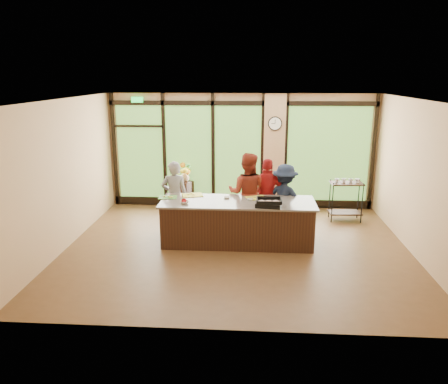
# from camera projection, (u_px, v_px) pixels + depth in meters

# --- Properties ---
(floor) EXTENTS (7.00, 7.00, 0.00)m
(floor) POSITION_uv_depth(u_px,v_px,m) (237.00, 248.00, 8.99)
(floor) COLOR #50341C
(floor) RESTS_ON ground
(ceiling) EXTENTS (7.00, 7.00, 0.00)m
(ceiling) POSITION_uv_depth(u_px,v_px,m) (238.00, 100.00, 8.21)
(ceiling) COLOR silver
(ceiling) RESTS_ON back_wall
(back_wall) EXTENTS (7.00, 0.00, 7.00)m
(back_wall) POSITION_uv_depth(u_px,v_px,m) (242.00, 151.00, 11.49)
(back_wall) COLOR tan
(back_wall) RESTS_ON floor
(left_wall) EXTENTS (0.00, 6.00, 6.00)m
(left_wall) POSITION_uv_depth(u_px,v_px,m) (65.00, 175.00, 8.83)
(left_wall) COLOR tan
(left_wall) RESTS_ON floor
(right_wall) EXTENTS (0.00, 6.00, 6.00)m
(right_wall) POSITION_uv_depth(u_px,v_px,m) (419.00, 180.00, 8.38)
(right_wall) COLOR tan
(right_wall) RESTS_ON floor
(window_wall) EXTENTS (6.90, 0.12, 3.00)m
(window_wall) POSITION_uv_depth(u_px,v_px,m) (248.00, 156.00, 11.47)
(window_wall) COLOR tan
(window_wall) RESTS_ON floor
(island_base) EXTENTS (3.10, 1.00, 0.88)m
(island_base) POSITION_uv_depth(u_px,v_px,m) (237.00, 223.00, 9.17)
(island_base) COLOR black
(island_base) RESTS_ON floor
(countertop) EXTENTS (3.20, 1.10, 0.04)m
(countertop) POSITION_uv_depth(u_px,v_px,m) (238.00, 202.00, 9.05)
(countertop) COLOR #71665D
(countertop) RESTS_ON island_base
(wall_clock) EXTENTS (0.36, 0.04, 0.36)m
(wall_clock) POSITION_uv_depth(u_px,v_px,m) (275.00, 124.00, 11.12)
(wall_clock) COLOR black
(wall_clock) RESTS_ON window_wall
(cook_left) EXTENTS (0.64, 0.48, 1.61)m
(cook_left) POSITION_uv_depth(u_px,v_px,m) (175.00, 196.00, 9.83)
(cook_left) COLOR gray
(cook_left) RESTS_ON floor
(cook_midleft) EXTENTS (0.98, 0.82, 1.81)m
(cook_midleft) POSITION_uv_depth(u_px,v_px,m) (247.00, 193.00, 9.71)
(cook_midleft) COLOR maroon
(cook_midleft) RESTS_ON floor
(cook_midright) EXTENTS (1.03, 0.53, 1.68)m
(cook_midright) POSITION_uv_depth(u_px,v_px,m) (268.00, 196.00, 9.75)
(cook_midright) COLOR #A01818
(cook_midright) RESTS_ON floor
(cook_right) EXTENTS (1.16, 0.94, 1.57)m
(cook_right) POSITION_uv_depth(u_px,v_px,m) (285.00, 199.00, 9.67)
(cook_right) COLOR #161E31
(cook_right) RESTS_ON floor
(roasting_pan) EXTENTS (0.55, 0.47, 0.09)m
(roasting_pan) POSITION_uv_depth(u_px,v_px,m) (269.00, 204.00, 8.67)
(roasting_pan) COLOR black
(roasting_pan) RESTS_ON countertop
(mixing_bowl) EXTENTS (0.36, 0.36, 0.08)m
(mixing_bowl) POSITION_uv_depth(u_px,v_px,m) (273.00, 202.00, 8.87)
(mixing_bowl) COLOR silver
(mixing_bowl) RESTS_ON countertop
(cutting_board_left) EXTENTS (0.42, 0.33, 0.01)m
(cutting_board_left) POSITION_uv_depth(u_px,v_px,m) (168.00, 197.00, 9.30)
(cutting_board_left) COLOR #43832F
(cutting_board_left) RESTS_ON countertop
(cutting_board_center) EXTENTS (0.52, 0.45, 0.01)m
(cutting_board_center) POSITION_uv_depth(u_px,v_px,m) (192.00, 195.00, 9.47)
(cutting_board_center) COLOR gold
(cutting_board_center) RESTS_ON countertop
(cutting_board_right) EXTENTS (0.50, 0.44, 0.01)m
(cutting_board_right) POSITION_uv_depth(u_px,v_px,m) (256.00, 198.00, 9.26)
(cutting_board_right) COLOR gold
(cutting_board_right) RESTS_ON countertop
(prep_bowl_near) EXTENTS (0.17, 0.17, 0.05)m
(prep_bowl_near) POSITION_uv_depth(u_px,v_px,m) (185.00, 202.00, 8.87)
(prep_bowl_near) COLOR silver
(prep_bowl_near) RESTS_ON countertop
(prep_bowl_mid) EXTENTS (0.17, 0.17, 0.04)m
(prep_bowl_mid) POSITION_uv_depth(u_px,v_px,m) (250.00, 199.00, 9.09)
(prep_bowl_mid) COLOR silver
(prep_bowl_mid) RESTS_ON countertop
(prep_bowl_far) EXTENTS (0.16, 0.16, 0.03)m
(prep_bowl_far) POSITION_uv_depth(u_px,v_px,m) (227.00, 198.00, 9.25)
(prep_bowl_far) COLOR silver
(prep_bowl_far) RESTS_ON countertop
(red_ramekin) EXTENTS (0.12, 0.12, 0.08)m
(red_ramekin) POSITION_uv_depth(u_px,v_px,m) (184.00, 201.00, 8.91)
(red_ramekin) COLOR red
(red_ramekin) RESTS_ON countertop
(flower_stand) EXTENTS (0.48, 0.48, 0.73)m
(flower_stand) POSITION_uv_depth(u_px,v_px,m) (185.00, 195.00, 11.58)
(flower_stand) COLOR black
(flower_stand) RESTS_ON floor
(flower_vase) EXTENTS (0.32, 0.32, 0.28)m
(flower_vase) POSITION_uv_depth(u_px,v_px,m) (184.00, 176.00, 11.45)
(flower_vase) COLOR #8E764D
(flower_vase) RESTS_ON flower_stand
(bar_cart) EXTENTS (0.79, 0.49, 1.05)m
(bar_cart) POSITION_uv_depth(u_px,v_px,m) (346.00, 195.00, 10.56)
(bar_cart) COLOR black
(bar_cart) RESTS_ON floor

